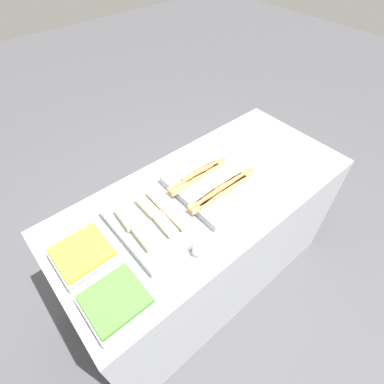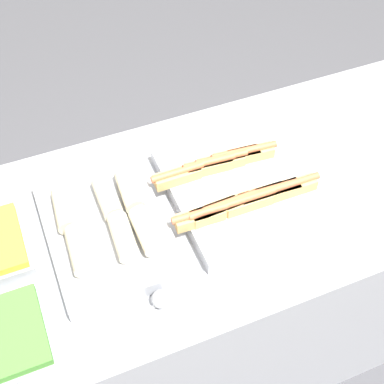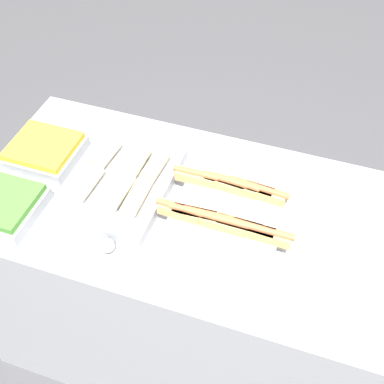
{
  "view_description": "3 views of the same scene",
  "coord_description": "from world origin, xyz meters",
  "views": [
    {
      "loc": [
        -0.81,
        -0.83,
        2.18
      ],
      "look_at": [
        -0.1,
        0.0,
        1.01
      ],
      "focal_mm": 28.0,
      "sensor_mm": 36.0,
      "label": 1
    },
    {
      "loc": [
        -0.49,
        -0.94,
        2.21
      ],
      "look_at": [
        -0.1,
        0.0,
        1.01
      ],
      "focal_mm": 50.0,
      "sensor_mm": 36.0,
      "label": 2
    },
    {
      "loc": [
        0.31,
        -1.18,
        2.34
      ],
      "look_at": [
        -0.1,
        0.0,
        1.01
      ],
      "focal_mm": 50.0,
      "sensor_mm": 36.0,
      "label": 3
    }
  ],
  "objects": [
    {
      "name": "counter",
      "position": [
        0.0,
        0.0,
        0.47
      ],
      "size": [
        1.8,
        0.82,
        0.93
      ],
      "color": "#A8AAB2",
      "rests_on": "ground_plane"
    },
    {
      "name": "serving_spoon_near",
      "position": [
        -0.31,
        -0.27,
        0.95
      ],
      "size": [
        0.21,
        0.05,
        0.05
      ],
      "color": "#B2B5BA",
      "rests_on": "counter"
    },
    {
      "name": "tray_wraps",
      "position": [
        -0.37,
        -0.0,
        0.97
      ],
      "size": [
        0.34,
        0.47,
        0.11
      ],
      "color": "#A8AAB2",
      "rests_on": "counter"
    },
    {
      "name": "tray_hotdogs",
      "position": [
        0.03,
        -0.0,
        0.97
      ],
      "size": [
        0.47,
        0.47,
        0.1
      ],
      "color": "#A8AAB2",
      "rests_on": "counter"
    },
    {
      "name": "ground_plane",
      "position": [
        0.0,
        0.0,
        0.0
      ],
      "size": [
        12.0,
        12.0,
        0.0
      ],
      "primitive_type": "plane",
      "color": "#4C4C51"
    }
  ]
}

